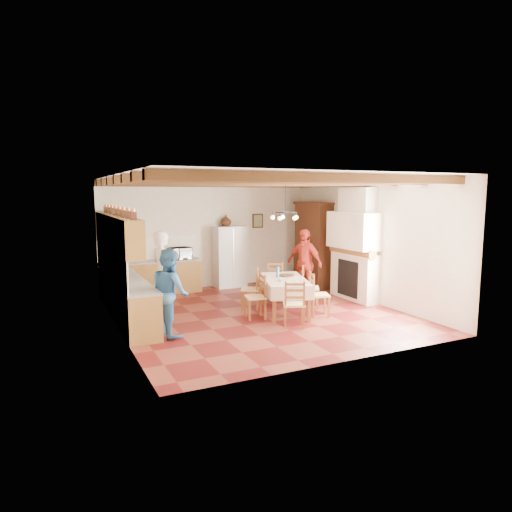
{
  "coord_description": "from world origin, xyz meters",
  "views": [
    {
      "loc": [
        -4.3,
        -8.93,
        2.66
      ],
      "look_at": [
        0.1,
        0.3,
        1.25
      ],
      "focal_mm": 32.0,
      "sensor_mm": 36.0,
      "label": 1
    }
  ],
  "objects_px": {
    "refrigerator": "(228,256)",
    "chair_left_near": "(255,296)",
    "dining_table": "(285,282)",
    "chair_right_far": "(310,287)",
    "chair_right_near": "(319,294)",
    "person_woman_red": "(304,263)",
    "chair_end_near": "(294,303)",
    "chair_left_far": "(250,288)",
    "person_woman_blue": "(170,292)",
    "microwave": "(180,253)",
    "person_man": "(163,274)",
    "chair_end_far": "(275,282)",
    "hutch": "(313,245)"
  },
  "relations": [
    {
      "from": "chair_left_far",
      "to": "person_woman_red",
      "type": "relative_size",
      "value": 0.54
    },
    {
      "from": "dining_table",
      "to": "person_man",
      "type": "height_order",
      "value": "person_man"
    },
    {
      "from": "chair_left_near",
      "to": "person_woman_blue",
      "type": "distance_m",
      "value": 2.0
    },
    {
      "from": "chair_end_far",
      "to": "person_woman_red",
      "type": "xyz_separation_m",
      "value": [
        0.87,
        0.05,
        0.4
      ]
    },
    {
      "from": "hutch",
      "to": "chair_end_near",
      "type": "distance_m",
      "value": 4.22
    },
    {
      "from": "chair_end_near",
      "to": "chair_right_far",
      "type": "bearing_deg",
      "value": -106.34
    },
    {
      "from": "dining_table",
      "to": "person_woman_red",
      "type": "bearing_deg",
      "value": 43.42
    },
    {
      "from": "chair_left_far",
      "to": "chair_right_near",
      "type": "distance_m",
      "value": 1.64
    },
    {
      "from": "chair_end_near",
      "to": "chair_end_far",
      "type": "xyz_separation_m",
      "value": [
        0.7,
        2.14,
        0.0
      ]
    },
    {
      "from": "microwave",
      "to": "chair_left_near",
      "type": "bearing_deg",
      "value": -90.78
    },
    {
      "from": "chair_left_far",
      "to": "person_woman_blue",
      "type": "distance_m",
      "value": 2.49
    },
    {
      "from": "refrigerator",
      "to": "person_man",
      "type": "distance_m",
      "value": 3.55
    },
    {
      "from": "dining_table",
      "to": "chair_right_far",
      "type": "xyz_separation_m",
      "value": [
        0.77,
        0.17,
        -0.21
      ]
    },
    {
      "from": "chair_right_far",
      "to": "person_man",
      "type": "relative_size",
      "value": 0.51
    },
    {
      "from": "chair_right_near",
      "to": "chair_end_far",
      "type": "distance_m",
      "value": 1.65
    },
    {
      "from": "refrigerator",
      "to": "chair_left_near",
      "type": "height_order",
      "value": "refrigerator"
    },
    {
      "from": "chair_right_far",
      "to": "chair_end_far",
      "type": "relative_size",
      "value": 1.0
    },
    {
      "from": "chair_right_far",
      "to": "hutch",
      "type": "bearing_deg",
      "value": -4.11
    },
    {
      "from": "chair_right_near",
      "to": "person_man",
      "type": "distance_m",
      "value": 3.41
    },
    {
      "from": "chair_left_far",
      "to": "chair_right_far",
      "type": "distance_m",
      "value": 1.41
    },
    {
      "from": "refrigerator",
      "to": "chair_right_near",
      "type": "distance_m",
      "value": 3.9
    },
    {
      "from": "microwave",
      "to": "dining_table",
      "type": "bearing_deg",
      "value": -77.41
    },
    {
      "from": "refrigerator",
      "to": "chair_right_near",
      "type": "xyz_separation_m",
      "value": [
        0.58,
        -3.83,
        -0.39
      ]
    },
    {
      "from": "person_woman_red",
      "to": "chair_left_far",
      "type": "bearing_deg",
      "value": -97.28
    },
    {
      "from": "person_woman_red",
      "to": "microwave",
      "type": "bearing_deg",
      "value": -149.61
    },
    {
      "from": "dining_table",
      "to": "microwave",
      "type": "distance_m",
      "value": 3.49
    },
    {
      "from": "person_woman_blue",
      "to": "person_woman_red",
      "type": "xyz_separation_m",
      "value": [
        3.93,
        1.64,
        0.06
      ]
    },
    {
      "from": "refrigerator",
      "to": "chair_right_far",
      "type": "bearing_deg",
      "value": -76.64
    },
    {
      "from": "person_man",
      "to": "chair_end_far",
      "type": "bearing_deg",
      "value": -91.89
    },
    {
      "from": "person_man",
      "to": "chair_left_near",
      "type": "bearing_deg",
      "value": -125.58
    },
    {
      "from": "refrigerator",
      "to": "microwave",
      "type": "xyz_separation_m",
      "value": [
        -1.45,
        -0.14,
        0.19
      ]
    },
    {
      "from": "dining_table",
      "to": "person_woman_red",
      "type": "height_order",
      "value": "person_woman_red"
    },
    {
      "from": "person_woman_blue",
      "to": "person_woman_red",
      "type": "distance_m",
      "value": 4.26
    },
    {
      "from": "chair_end_far",
      "to": "microwave",
      "type": "height_order",
      "value": "microwave"
    },
    {
      "from": "chair_end_near",
      "to": "person_woman_red",
      "type": "xyz_separation_m",
      "value": [
        1.56,
        2.19,
        0.4
      ]
    },
    {
      "from": "dining_table",
      "to": "chair_right_far",
      "type": "bearing_deg",
      "value": 12.08
    },
    {
      "from": "chair_right_far",
      "to": "chair_end_near",
      "type": "relative_size",
      "value": 1.0
    },
    {
      "from": "dining_table",
      "to": "chair_right_far",
      "type": "height_order",
      "value": "chair_right_far"
    },
    {
      "from": "chair_right_far",
      "to": "chair_left_near",
      "type": "bearing_deg",
      "value": 130.78
    },
    {
      "from": "chair_right_far",
      "to": "microwave",
      "type": "height_order",
      "value": "microwave"
    },
    {
      "from": "chair_right_near",
      "to": "person_woman_blue",
      "type": "height_order",
      "value": "person_woman_blue"
    },
    {
      "from": "chair_left_near",
      "to": "chair_end_near",
      "type": "bearing_deg",
      "value": 35.22
    },
    {
      "from": "refrigerator",
      "to": "person_woman_red",
      "type": "bearing_deg",
      "value": -61.29
    },
    {
      "from": "chair_left_near",
      "to": "person_woman_red",
      "type": "relative_size",
      "value": 0.54
    },
    {
      "from": "dining_table",
      "to": "chair_end_near",
      "type": "distance_m",
      "value": 1.13
    },
    {
      "from": "person_man",
      "to": "dining_table",
      "type": "bearing_deg",
      "value": -115.06
    },
    {
      "from": "person_man",
      "to": "person_woman_red",
      "type": "relative_size",
      "value": 1.06
    },
    {
      "from": "chair_end_near",
      "to": "chair_end_far",
      "type": "height_order",
      "value": "same"
    },
    {
      "from": "dining_table",
      "to": "chair_right_far",
      "type": "relative_size",
      "value": 2.05
    },
    {
      "from": "chair_left_near",
      "to": "microwave",
      "type": "xyz_separation_m",
      "value": [
        -0.68,
        3.28,
        0.58
      ]
    }
  ]
}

